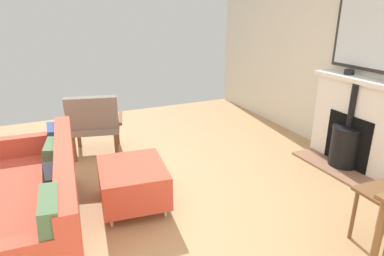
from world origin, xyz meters
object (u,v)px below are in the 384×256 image
sofa (30,203)px  armchair_accent (94,122)px  mantel_bowl_near (349,72)px  fireplace (355,128)px  ottoman (133,182)px

sofa → armchair_accent: armchair_accent is taller
mantel_bowl_near → armchair_accent: mantel_bowl_near is taller
mantel_bowl_near → armchair_accent: bearing=-25.6°
fireplace → sofa: size_ratio=0.63×
ottoman → armchair_accent: 1.33m
fireplace → sofa: (3.46, -0.08, -0.14)m
fireplace → mantel_bowl_near: bearing=-97.6°
fireplace → ottoman: size_ratio=1.57×
fireplace → armchair_accent: size_ratio=1.47×
fireplace → armchair_accent: bearing=-29.6°
sofa → ottoman: sofa is taller
armchair_accent → mantel_bowl_near: bearing=154.4°
fireplace → armchair_accent: (2.71, -1.54, -0.01)m
mantel_bowl_near → sofa: mantel_bowl_near is taller
mantel_bowl_near → sofa: bearing=2.4°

